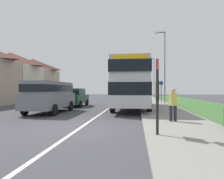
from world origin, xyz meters
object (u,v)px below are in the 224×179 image
street_lamp_far (153,75)px  cycle_route_sign (161,91)px  street_lamp_mid (164,63)px  parked_van_grey (50,94)px  pedestrian_at_stop (173,103)px  double_decker_bus (132,83)px  bus_stop_sign (157,91)px  parked_car_dark_green (75,97)px

street_lamp_far → cycle_route_sign: bearing=-91.7°
cycle_route_sign → street_lamp_mid: street_lamp_mid is taller
parked_van_grey → street_lamp_far: 25.61m
pedestrian_at_stop → cycle_route_sign: size_ratio=0.66×
double_decker_bus → bus_stop_sign: double_decker_bus is taller
bus_stop_sign → street_lamp_mid: street_lamp_mid is taller
street_lamp_mid → street_lamp_far: size_ratio=1.05×
parked_car_dark_green → street_lamp_mid: size_ratio=0.52×
parked_car_dark_green → street_lamp_mid: bearing=18.9°
street_lamp_mid → street_lamp_far: bearing=89.1°
bus_stop_sign → cycle_route_sign: (2.00, 15.36, -0.11)m
parked_car_dark_green → bus_stop_sign: bus_stop_sign is taller
cycle_route_sign → street_lamp_mid: bearing=-74.0°
parked_van_grey → cycle_route_sign: (8.59, 8.89, 0.16)m
bus_stop_sign → street_lamp_mid: size_ratio=0.34×
street_lamp_mid → cycle_route_sign: bearing=106.0°
bus_stop_sign → cycle_route_sign: bus_stop_sign is taller
parked_van_grey → cycle_route_sign: size_ratio=1.98×
parked_car_dark_green → cycle_route_sign: size_ratio=1.58×
pedestrian_at_stop → cycle_route_sign: 12.52m
cycle_route_sign → street_lamp_mid: 3.02m
street_lamp_far → parked_car_dark_green: bearing=-115.7°
bus_stop_sign → street_lamp_mid: (2.19, 14.71, 2.83)m
cycle_route_sign → parked_van_grey: bearing=-134.0°
bus_stop_sign → cycle_route_sign: 15.49m
parked_van_grey → parked_car_dark_green: 5.28m
street_lamp_far → bus_stop_sign: bearing=-94.6°
pedestrian_at_stop → street_lamp_far: size_ratio=0.23×
parked_van_grey → street_lamp_mid: street_lamp_mid is taller
double_decker_bus → street_lamp_mid: (3.25, 4.89, 2.23)m
pedestrian_at_stop → cycle_route_sign: cycle_route_sign is taller
parked_van_grey → pedestrian_at_stop: size_ratio=2.98×
double_decker_bus → pedestrian_at_stop: size_ratio=5.98×
parked_van_grey → cycle_route_sign: bearing=46.0°
parked_car_dark_green → cycle_route_sign: 9.24m
bus_stop_sign → street_lamp_mid: bearing=81.5°
parked_car_dark_green → parked_van_grey: bearing=-91.1°
bus_stop_sign → double_decker_bus: bearing=96.2°
cycle_route_sign → street_lamp_far: (0.43, 14.91, 2.77)m
parked_van_grey → pedestrian_at_stop: bearing=-25.2°
double_decker_bus → street_lamp_mid: 6.28m
double_decker_bus → street_lamp_far: bearing=80.3°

